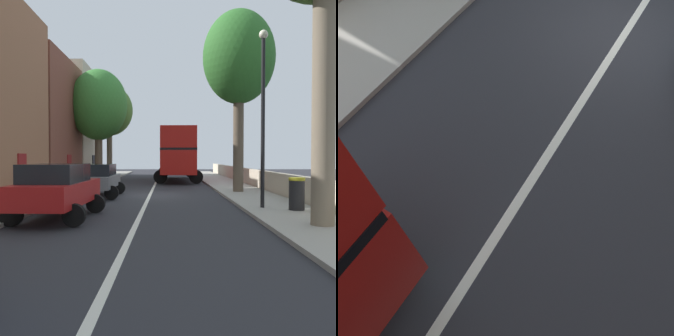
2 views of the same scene
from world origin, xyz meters
TOP-DOWN VIEW (x-y plane):
  - ground_plane at (0.00, 0.00)m, footprint 84.00×84.00m
  - road_centre_line at (0.00, 0.00)m, footprint 0.16×54.00m
  - sidewalk_left at (-4.90, 0.00)m, footprint 2.60×60.00m
  - sidewalk_right at (4.90, 0.00)m, footprint 2.60×60.00m
  - boundary_wall_right at (6.45, 0.00)m, footprint 0.36×54.00m
  - double_decker_bus at (1.70, 12.16)m, footprint 3.67×11.20m
  - parked_car_red_left_1 at (-2.50, -7.83)m, footprint 2.50×4.46m
  - parked_car_grey_left_2 at (-2.50, -1.01)m, footprint 2.40×4.39m
  - street_tree_left_0 at (-4.83, 12.76)m, footprint 4.76×4.76m
  - street_tree_right_1 at (4.59, 0.65)m, footprint 3.73×3.73m
  - street_tree_left_4 at (-4.71, 18.09)m, footprint 4.49×4.49m
  - lamppost_right at (4.30, -5.87)m, footprint 0.32×0.32m
  - litter_bin_right at (5.30, -6.57)m, footprint 0.55×0.55m

SIDE VIEW (x-z plane):
  - ground_plane at x=0.00m, z-range 0.00..0.00m
  - road_centre_line at x=0.00m, z-range 0.00..0.01m
  - sidewalk_left at x=-4.90m, z-range 0.00..0.12m
  - sidewalk_right at x=4.90m, z-range 0.00..0.12m
  - boundary_wall_right at x=6.45m, z-range 0.00..1.13m
  - litter_bin_right at x=5.30m, z-range 0.12..1.23m
  - parked_car_grey_left_2 at x=-2.50m, z-range 0.12..1.70m
  - parked_car_red_left_1 at x=-2.50m, z-range 0.11..1.83m
  - double_decker_bus at x=1.70m, z-range 0.33..4.39m
  - lamppost_right at x=4.30m, z-range 0.65..6.96m
  - street_tree_left_0 at x=-4.83m, z-range 1.66..10.68m
  - street_tree_left_4 at x=-4.71m, z-range 1.99..10.69m
  - street_tree_right_1 at x=4.59m, z-range 2.30..11.72m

